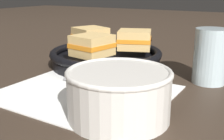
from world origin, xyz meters
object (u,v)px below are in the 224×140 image
object	(u,v)px
sandwich_near_right	(135,40)
skillet	(106,57)
sandwich_far_left	(90,36)
spoon	(108,92)
soup_bowl	(119,91)
drinking_glass	(210,56)
sandwich_near_left	(92,45)

from	to	relation	value
sandwich_near_right	skillet	bearing A→B (deg)	-144.95
sandwich_far_left	spoon	bearing A→B (deg)	-48.86
soup_bowl	spoon	xyz separation A→B (m)	(-0.06, 0.07, -0.03)
spoon	sandwich_near_right	xyz separation A→B (m)	(-0.05, 0.22, 0.06)
spoon	drinking_glass	size ratio (longest dim) A/B	1.54
skillet	sandwich_near_left	bearing A→B (deg)	-83.78
soup_bowl	sandwich_near_left	bearing A→B (deg)	133.99
spoon	skillet	xyz separation A→B (m)	(-0.11, 0.18, 0.01)
skillet	sandwich_far_left	bearing A→B (deg)	158.04
skillet	drinking_glass	world-z (taller)	drinking_glass
soup_bowl	sandwich_far_left	xyz separation A→B (m)	(-0.24, 0.27, 0.02)
soup_bowl	skillet	xyz separation A→B (m)	(-0.17, 0.24, -0.02)
sandwich_near_left	sandwich_far_left	size ratio (longest dim) A/B	0.89
soup_bowl	drinking_glass	xyz separation A→B (m)	(0.08, 0.24, 0.01)
spoon	skillet	world-z (taller)	skillet
skillet	sandwich_far_left	xyz separation A→B (m)	(-0.07, 0.03, 0.04)
skillet	sandwich_near_left	size ratio (longest dim) A/B	4.25
skillet	sandwich_far_left	world-z (taller)	sandwich_far_left
skillet	drinking_glass	xyz separation A→B (m)	(0.25, -0.01, 0.03)
skillet	sandwich_near_left	world-z (taller)	sandwich_near_left
sandwich_near_left	sandwich_far_left	distance (m)	0.12
soup_bowl	sandwich_far_left	size ratio (longest dim) A/B	1.51
sandwich_far_left	drinking_glass	size ratio (longest dim) A/B	0.92
skillet	sandwich_near_right	size ratio (longest dim) A/B	3.82
soup_bowl	drinking_glass	distance (m)	0.25
sandwich_near_right	sandwich_far_left	size ratio (longest dim) A/B	0.99
soup_bowl	sandwich_far_left	bearing A→B (deg)	131.38
skillet	sandwich_far_left	distance (m)	0.08
spoon	drinking_glass	distance (m)	0.22
sandwich_near_left	sandwich_near_right	world-z (taller)	same
sandwich_far_left	sandwich_near_left	bearing A→B (deg)	-53.57
sandwich_near_left	spoon	bearing A→B (deg)	-44.85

